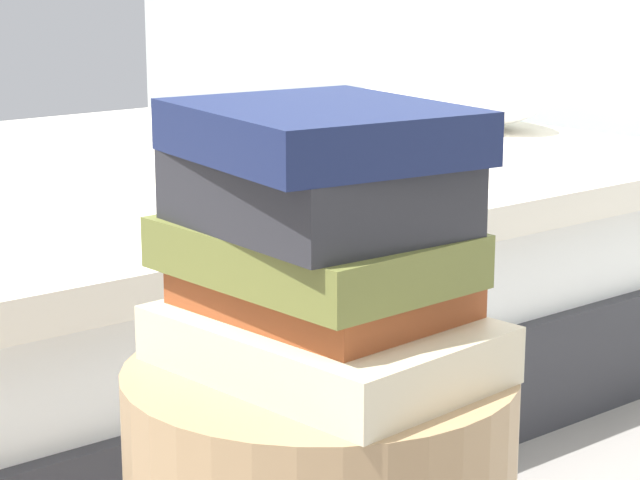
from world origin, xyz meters
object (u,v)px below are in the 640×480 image
at_px(bed, 186,262).
at_px(book_navy, 323,131).
at_px(book_olive, 314,251).
at_px(book_cream, 321,344).
at_px(book_rust, 322,292).
at_px(book_charcoal, 319,192).

xyz_separation_m(bed, book_navy, (1.33, -0.72, 0.50)).
bearing_deg(book_navy, book_olive, -173.98).
bearing_deg(book_olive, book_cream, -20.81).
height_order(book_rust, book_olive, book_olive).
distance_m(bed, book_cream, 1.55).
bearing_deg(bed, book_cream, -28.23).
relative_size(bed, book_rust, 8.51).
height_order(book_rust, book_navy, book_navy).
relative_size(book_cream, book_charcoal, 1.22).
bearing_deg(book_cream, book_olive, 156.67).
height_order(book_cream, book_charcoal, book_charcoal).
xyz_separation_m(book_cream, book_charcoal, (-0.01, 0.01, 0.14)).
bearing_deg(book_navy, book_rust, 152.03).
bearing_deg(book_cream, book_rust, 133.89).
height_order(book_cream, book_olive, book_olive).
height_order(book_olive, book_charcoal, book_charcoal).
bearing_deg(book_cream, book_navy, 121.56).
xyz_separation_m(book_olive, book_charcoal, (0.01, 0.00, 0.05)).
bearing_deg(book_cream, book_charcoal, 146.45).
xyz_separation_m(book_rust, book_navy, (0.01, -0.01, 0.15)).
bearing_deg(book_rust, book_olive, -102.02).
relative_size(book_cream, book_navy, 1.21).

